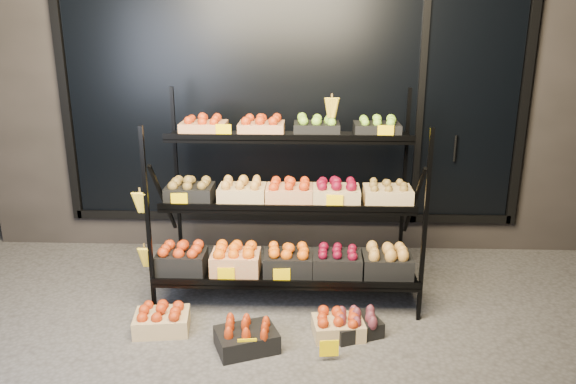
{
  "coord_description": "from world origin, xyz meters",
  "views": [
    {
      "loc": [
        0.16,
        -3.7,
        2.23
      ],
      "look_at": [
        0.01,
        0.55,
        0.91
      ],
      "focal_mm": 35.0,
      "sensor_mm": 36.0,
      "label": 1
    }
  ],
  "objects_px": {
    "display_rack": "(286,204)",
    "floor_crate_midright": "(338,325)",
    "floor_crate_left": "(162,319)",
    "floor_crate_midleft": "(247,336)"
  },
  "relations": [
    {
      "from": "display_rack",
      "to": "floor_crate_left",
      "type": "relative_size",
      "value": 5.08
    },
    {
      "from": "display_rack",
      "to": "floor_crate_midright",
      "type": "bearing_deg",
      "value": -58.76
    },
    {
      "from": "display_rack",
      "to": "floor_crate_midright",
      "type": "xyz_separation_m",
      "value": [
        0.41,
        -0.67,
        -0.7
      ]
    },
    {
      "from": "floor_crate_midleft",
      "to": "floor_crate_midright",
      "type": "height_order",
      "value": "floor_crate_midleft"
    },
    {
      "from": "floor_crate_midleft",
      "to": "floor_crate_midright",
      "type": "xyz_separation_m",
      "value": [
        0.65,
        0.2,
        -0.01
      ]
    },
    {
      "from": "floor_crate_left",
      "to": "floor_crate_midright",
      "type": "relative_size",
      "value": 1.09
    },
    {
      "from": "floor_crate_left",
      "to": "floor_crate_midright",
      "type": "distance_m",
      "value": 1.31
    },
    {
      "from": "floor_crate_left",
      "to": "floor_crate_midright",
      "type": "xyz_separation_m",
      "value": [
        1.31,
        -0.02,
        -0.01
      ]
    },
    {
      "from": "floor_crate_left",
      "to": "floor_crate_midright",
      "type": "bearing_deg",
      "value": -8.34
    },
    {
      "from": "display_rack",
      "to": "floor_crate_midleft",
      "type": "relative_size",
      "value": 4.42
    }
  ]
}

